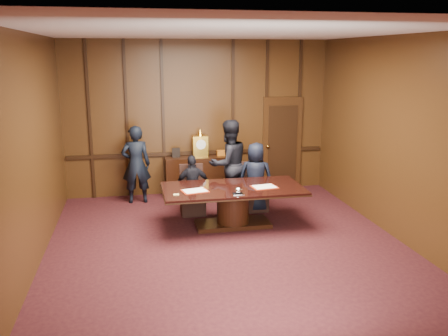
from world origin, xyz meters
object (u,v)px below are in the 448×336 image
(conference_table, at_px, (233,200))
(witness_left, at_px, (136,164))
(signatory_right, at_px, (256,177))
(sideboard, at_px, (201,174))
(witness_right, at_px, (229,164))
(signatory_left, at_px, (193,185))

(conference_table, height_order, witness_left, witness_left)
(conference_table, relative_size, signatory_right, 1.83)
(conference_table, relative_size, witness_left, 1.54)
(sideboard, distance_m, witness_right, 1.16)
(sideboard, relative_size, witness_right, 0.86)
(sideboard, xyz_separation_m, signatory_left, (-0.36, -1.36, 0.13))
(signatory_left, distance_m, signatory_right, 1.30)
(sideboard, height_order, witness_right, witness_right)
(signatory_right, relative_size, witness_left, 0.84)
(sideboard, bearing_deg, witness_left, -167.98)
(conference_table, bearing_deg, signatory_left, 129.09)
(signatory_right, height_order, witness_right, witness_right)
(conference_table, bearing_deg, witness_right, 82.19)
(sideboard, relative_size, signatory_right, 1.11)
(witness_left, bearing_deg, conference_table, 132.97)
(sideboard, bearing_deg, witness_right, -64.92)
(witness_left, xyz_separation_m, witness_right, (1.91, -0.67, 0.08))
(signatory_left, height_order, witness_right, witness_right)
(signatory_left, xyz_separation_m, witness_right, (0.81, 0.39, 0.32))
(signatory_left, distance_m, witness_right, 0.95)
(sideboard, height_order, signatory_right, sideboard)
(conference_table, bearing_deg, signatory_right, 50.91)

